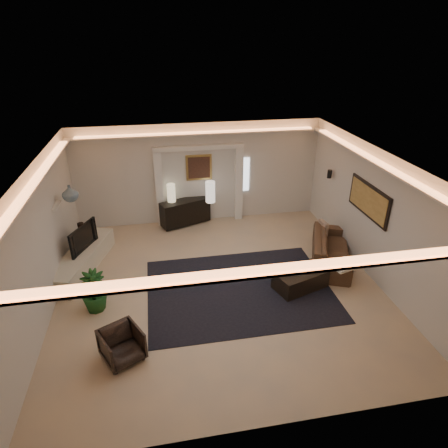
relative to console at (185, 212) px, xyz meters
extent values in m
plane|color=tan|center=(0.47, -3.25, -0.40)|extent=(7.00, 7.00, 0.00)
plane|color=white|center=(0.47, -3.25, 2.50)|extent=(7.00, 7.00, 0.00)
plane|color=beige|center=(0.47, 0.25, 1.05)|extent=(7.00, 0.00, 7.00)
plane|color=beige|center=(0.47, -6.75, 1.05)|extent=(7.00, 0.00, 7.00)
plane|color=beige|center=(-3.03, -3.25, 1.05)|extent=(0.00, 7.00, 7.00)
plane|color=beige|center=(3.97, -3.25, 1.05)|extent=(0.00, 7.00, 7.00)
cube|color=silver|center=(0.47, -3.25, 2.22)|extent=(7.00, 7.00, 0.04)
cube|color=white|center=(1.82, 0.23, 0.95)|extent=(0.25, 0.03, 1.00)
cube|color=black|center=(0.87, -3.45, -0.39)|extent=(4.00, 3.00, 0.01)
cube|color=silver|center=(-0.68, 0.15, 0.70)|extent=(0.22, 0.20, 2.20)
cube|color=silver|center=(1.62, 0.15, 0.70)|extent=(0.22, 0.20, 2.20)
cube|color=silver|center=(0.47, 0.15, 1.85)|extent=(2.52, 0.20, 0.12)
cube|color=tan|center=(0.47, 0.22, 1.25)|extent=(0.74, 0.04, 0.74)
cube|color=#4C2D1E|center=(0.47, 0.19, 1.25)|extent=(0.62, 0.02, 0.62)
cube|color=black|center=(3.94, -2.95, 1.30)|extent=(0.04, 1.64, 0.74)
cube|color=tan|center=(3.91, -2.95, 1.30)|extent=(0.02, 1.50, 0.62)
cylinder|color=black|center=(3.85, -1.05, 1.28)|extent=(0.12, 0.12, 0.22)
cube|color=silver|center=(-2.97, -1.85, 1.25)|extent=(0.10, 0.55, 0.04)
cube|color=black|center=(0.00, 0.00, 0.00)|extent=(1.50, 0.93, 0.72)
cylinder|color=beige|center=(-0.37, 0.00, 0.69)|extent=(0.23, 0.23, 0.52)
cylinder|color=silver|center=(0.72, -0.22, 0.69)|extent=(0.36, 0.36, 0.61)
cube|color=beige|center=(-2.65, -1.92, -0.17)|extent=(1.32, 2.55, 0.46)
imported|color=black|center=(-2.65, -1.75, 0.36)|extent=(1.02, 0.56, 0.61)
cylinder|color=black|center=(-2.68, -1.24, 0.24)|extent=(0.20, 0.20, 0.42)
imported|color=slate|center=(-2.68, -1.69, 1.46)|extent=(0.44, 0.44, 0.38)
imported|color=#164217|center=(-2.17, -3.57, 0.04)|extent=(0.56, 0.56, 0.89)
imported|color=#34271A|center=(3.34, -2.66, -0.08)|extent=(2.38, 1.65, 0.65)
cube|color=white|center=(3.12, -3.71, 0.15)|extent=(0.66, 0.59, 0.06)
cube|color=#9F826A|center=(3.41, -1.95, 0.15)|extent=(0.14, 0.36, 0.35)
cube|color=black|center=(2.21, -3.60, -0.20)|extent=(1.28, 0.95, 0.42)
imported|color=black|center=(1.86, -3.44, 0.05)|extent=(0.41, 0.41, 0.08)
cube|color=silver|center=(2.01, -3.64, 0.02)|extent=(0.28, 0.21, 0.03)
imported|color=#373127|center=(-1.55, -5.04, -0.10)|extent=(0.88, 0.88, 0.60)
camera|label=1|loc=(-0.72, -10.25, 4.73)|focal=30.96mm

